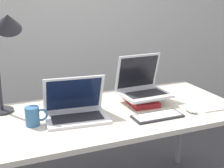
{
  "coord_description": "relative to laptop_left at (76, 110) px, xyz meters",
  "views": [
    {
      "loc": [
        -0.75,
        -1.31,
        1.45
      ],
      "look_at": [
        -0.04,
        0.4,
        0.9
      ],
      "focal_mm": 50.0,
      "sensor_mm": 36.0,
      "label": 1
    }
  ],
  "objects": [
    {
      "name": "mouse",
      "position": [
        0.7,
        -0.19,
        -0.04
      ],
      "size": [
        0.06,
        0.11,
        0.03
      ],
      "color": "white",
      "rests_on": "desk"
    },
    {
      "name": "wall_back",
      "position": [
        0.28,
        1.54,
        0.58
      ],
      "size": [
        8.0,
        0.05,
        2.7
      ],
      "color": "silver",
      "rests_on": "ground_plane"
    },
    {
      "name": "notepad",
      "position": [
        0.89,
        -0.11,
        -0.05
      ],
      "size": [
        0.24,
        0.29,
        0.01
      ],
      "color": "white",
      "rests_on": "desk"
    },
    {
      "name": "laptop_on_books",
      "position": [
        0.49,
        0.09,
        0.06
      ],
      "size": [
        0.33,
        0.28,
        0.27
      ],
      "color": "silver",
      "rests_on": "book_stack"
    },
    {
      "name": "laptop_left",
      "position": [
        0.0,
        0.0,
        0.0
      ],
      "size": [
        0.39,
        0.3,
        0.25
      ],
      "color": "silver",
      "rests_on": "desk"
    },
    {
      "name": "wireless_keyboard",
      "position": [
        0.46,
        -0.18,
        -0.04
      ],
      "size": [
        0.31,
        0.13,
        0.01
      ],
      "color": "#28282D",
      "rests_on": "desk"
    },
    {
      "name": "desk_lamp",
      "position": [
        -0.34,
        0.24,
        0.44
      ],
      "size": [
        0.23,
        0.2,
        0.65
      ],
      "color": "#28282D",
      "rests_on": "desk"
    },
    {
      "name": "book_stack",
      "position": [
        0.48,
        0.08,
        -0.02
      ],
      "size": [
        0.22,
        0.27,
        0.06
      ],
      "color": "maroon",
      "rests_on": "desk"
    },
    {
      "name": "desk",
      "position": [
        0.28,
        0.01,
        -0.12
      ],
      "size": [
        1.58,
        0.79,
        0.72
      ],
      "color": "beige",
      "rests_on": "ground_plane"
    },
    {
      "name": "mug",
      "position": [
        -0.25,
        -0.02,
        0.0
      ],
      "size": [
        0.13,
        0.08,
        0.11
      ],
      "color": "teal",
      "rests_on": "desk"
    }
  ]
}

